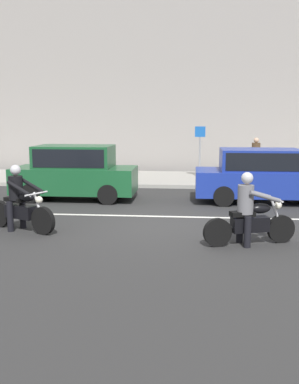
{
  "coord_description": "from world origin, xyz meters",
  "views": [
    {
      "loc": [
        0.69,
        -11.04,
        2.71
      ],
      "look_at": [
        -0.33,
        -0.29,
        0.89
      ],
      "focal_mm": 41.36,
      "sensor_mm": 36.0,
      "label": 1
    }
  ],
  "objects_px": {
    "motorcycle_with_rider_gray": "(250,215)",
    "pedestrian_bystander": "(256,156)",
    "street_sign_post": "(200,146)",
    "parked_sedan_cobalt_blue": "(264,175)",
    "parked_hatchback_forest_green": "(75,172)",
    "motorcycle_with_rider_black_leather": "(20,204)"
  },
  "relations": [
    {
      "from": "parked_hatchback_forest_green",
      "to": "parked_sedan_cobalt_blue",
      "type": "xyz_separation_m",
      "value": [
        6.17,
        0.07,
        -0.05
      ]
    },
    {
      "from": "motorcycle_with_rider_gray",
      "to": "motorcycle_with_rider_black_leather",
      "type": "relative_size",
      "value": 1.02
    },
    {
      "from": "motorcycle_with_rider_gray",
      "to": "pedestrian_bystander",
      "type": "xyz_separation_m",
      "value": [
        1.34,
        8.85,
        0.54
      ]
    },
    {
      "from": "parked_hatchback_forest_green",
      "to": "parked_sedan_cobalt_blue",
      "type": "bearing_deg",
      "value": 0.68
    },
    {
      "from": "motorcycle_with_rider_black_leather",
      "to": "parked_sedan_cobalt_blue",
      "type": "xyz_separation_m",
      "value": [
        6.43,
        4.24,
        0.23
      ]
    },
    {
      "from": "motorcycle_with_rider_black_leather",
      "to": "parked_hatchback_forest_green",
      "type": "xyz_separation_m",
      "value": [
        0.26,
        4.17,
        0.29
      ]
    },
    {
      "from": "pedestrian_bystander",
      "to": "parked_sedan_cobalt_blue",
      "type": "bearing_deg",
      "value": -94.08
    },
    {
      "from": "pedestrian_bystander",
      "to": "street_sign_post",
      "type": "bearing_deg",
      "value": 162.83
    },
    {
      "from": "parked_hatchback_forest_green",
      "to": "parked_sedan_cobalt_blue",
      "type": "relative_size",
      "value": 0.89
    },
    {
      "from": "motorcycle_with_rider_gray",
      "to": "pedestrian_bystander",
      "type": "height_order",
      "value": "pedestrian_bystander"
    },
    {
      "from": "motorcycle_with_rider_gray",
      "to": "parked_sedan_cobalt_blue",
      "type": "distance_m",
      "value": 5.07
    },
    {
      "from": "motorcycle_with_rider_black_leather",
      "to": "parked_sedan_cobalt_blue",
      "type": "relative_size",
      "value": 0.44
    },
    {
      "from": "motorcycle_with_rider_black_leather",
      "to": "parked_hatchback_forest_green",
      "type": "distance_m",
      "value": 4.19
    },
    {
      "from": "motorcycle_with_rider_gray",
      "to": "street_sign_post",
      "type": "bearing_deg",
      "value": 95.43
    },
    {
      "from": "motorcycle_with_rider_gray",
      "to": "pedestrian_bystander",
      "type": "bearing_deg",
      "value": 81.39
    },
    {
      "from": "parked_sedan_cobalt_blue",
      "to": "pedestrian_bystander",
      "type": "height_order",
      "value": "pedestrian_bystander"
    },
    {
      "from": "parked_hatchback_forest_green",
      "to": "street_sign_post",
      "type": "xyz_separation_m",
      "value": [
        4.2,
        4.66,
        0.57
      ]
    },
    {
      "from": "motorcycle_with_rider_black_leather",
      "to": "parked_hatchback_forest_green",
      "type": "height_order",
      "value": "parked_hatchback_forest_green"
    },
    {
      "from": "motorcycle_with_rider_gray",
      "to": "parked_sedan_cobalt_blue",
      "type": "relative_size",
      "value": 0.45
    },
    {
      "from": "street_sign_post",
      "to": "pedestrian_bystander",
      "type": "height_order",
      "value": "street_sign_post"
    },
    {
      "from": "pedestrian_bystander",
      "to": "parked_hatchback_forest_green",
      "type": "bearing_deg",
      "value": -148.4
    },
    {
      "from": "parked_sedan_cobalt_blue",
      "to": "motorcycle_with_rider_gray",
      "type": "bearing_deg",
      "value": -102.11
    }
  ]
}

